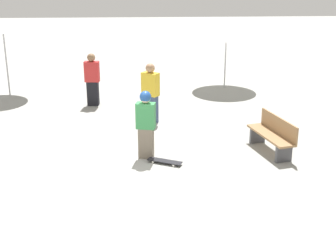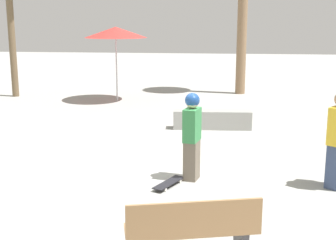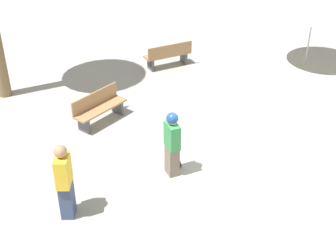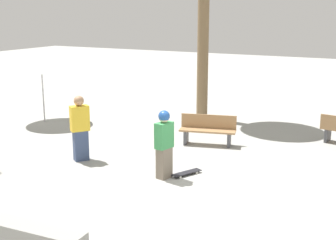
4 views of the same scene
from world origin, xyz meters
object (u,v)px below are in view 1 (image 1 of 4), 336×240
(skater_main, at_px, (146,122))
(bench_far, at_px, (273,135))
(bystander_far, at_px, (151,93))
(shade_umbrella_grey, at_px, (2,25))
(skateboard, at_px, (165,161))
(bystander_watching, at_px, (92,80))
(shade_umbrella_white, at_px, (226,31))

(skater_main, bearing_deg, bench_far, 16.73)
(bystander_far, bearing_deg, skater_main, -57.34)
(skater_main, height_order, shade_umbrella_grey, shade_umbrella_grey)
(bystander_far, bearing_deg, bench_far, -3.02)
(skateboard, xyz_separation_m, bench_far, (-2.60, -0.58, 0.37))
(bench_far, height_order, shade_umbrella_grey, shade_umbrella_grey)
(bench_far, height_order, bystander_watching, bystander_watching)
(shade_umbrella_white, bearing_deg, bench_far, 91.24)
(skater_main, distance_m, bench_far, 3.05)
(skater_main, distance_m, shade_umbrella_white, 6.99)
(bench_far, bearing_deg, bystander_watching, 33.92)
(skater_main, bearing_deg, shade_umbrella_grey, 142.24)
(skateboard, height_order, bystander_watching, bystander_watching)
(bench_far, bearing_deg, shade_umbrella_white, -13.48)
(shade_umbrella_grey, bearing_deg, bystander_watching, 155.96)
(skateboard, height_order, shade_umbrella_grey, shade_umbrella_grey)
(shade_umbrella_white, distance_m, bystander_far, 4.78)
(skater_main, bearing_deg, bystander_watching, 123.79)
(bystander_far, bearing_deg, bystander_watching, 171.31)
(skater_main, distance_m, skateboard, 0.98)
(skateboard, relative_size, bystander_far, 0.48)
(bench_far, bearing_deg, shade_umbrella_grey, 39.86)
(skater_main, bearing_deg, skateboard, -29.44)
(bystander_watching, bearing_deg, skateboard, 118.39)
(skater_main, height_order, bystander_far, bystander_far)
(skateboard, height_order, shade_umbrella_white, shade_umbrella_white)
(skateboard, bearing_deg, skater_main, 162.83)
(skateboard, bearing_deg, shade_umbrella_grey, 155.09)
(shade_umbrella_white, bearing_deg, bystander_far, 53.88)
(bench_far, xyz_separation_m, shade_umbrella_grey, (7.63, -5.42, 1.93))
(skater_main, relative_size, shade_umbrella_white, 0.72)
(bench_far, height_order, bystander_far, bystander_far)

